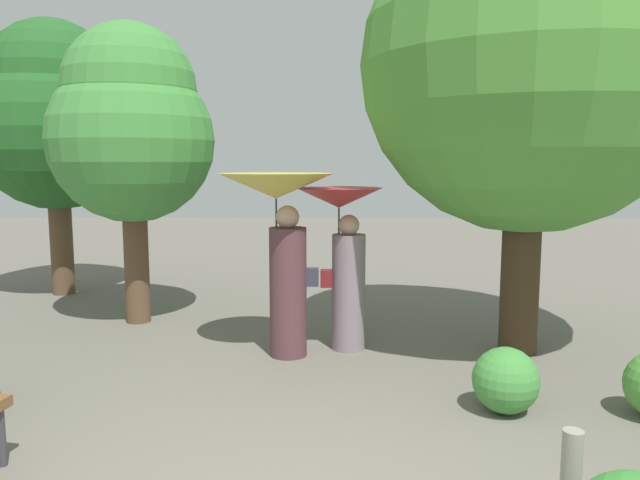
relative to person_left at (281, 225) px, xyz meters
The scene contains 7 objects.
person_left is the anchor object (origin of this frame).
person_right 0.77m from the person_left, 21.02° to the left, with size 0.97×0.97×1.85m.
tree_near_left 5.11m from the person_left, 141.80° to the left, with size 2.51×2.51×4.34m.
tree_near_right 3.32m from the person_left, ahead, with size 3.61×3.61×5.45m.
tree_mid_left 2.72m from the person_left, 146.73° to the left, with size 2.13×2.13×3.90m.
bush_far_side 2.80m from the person_left, 35.65° to the right, with size 0.57×0.57×0.57m, color #428C3D.
path_marker_post 3.90m from the person_left, 57.63° to the right, with size 0.12×0.12×0.60m, color gray.
Camera 1 is at (0.24, -3.11, 2.14)m, focal length 33.99 mm.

